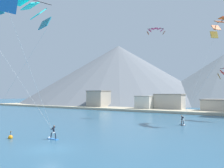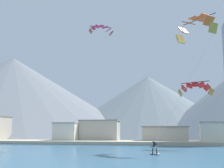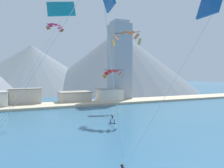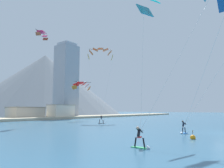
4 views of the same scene
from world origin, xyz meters
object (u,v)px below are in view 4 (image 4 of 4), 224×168
object	(u,v)px
parafoil_kite_distant_high_outer	(42,34)
parafoil_kite_distant_low_drift	(81,85)
kitesurfer_mid_center	(142,141)
parafoil_kite_near_lead	(100,53)
kitesurfer_near_trail	(183,130)
race_marker_buoy	(193,138)
kitesurfer_near_lead	(102,121)

from	to	relation	value
parafoil_kite_distant_high_outer	parafoil_kite_distant_low_drift	bearing A→B (deg)	11.29
kitesurfer_mid_center	parafoil_kite_near_lead	xyz separation A→B (m)	(26.96, 28.47, 17.44)
kitesurfer_near_trail	parafoil_kite_distant_low_drift	world-z (taller)	parafoil_kite_distant_low_drift
kitesurfer_near_trail	kitesurfer_mid_center	world-z (taller)	kitesurfer_mid_center
kitesurfer_mid_center	race_marker_buoy	bearing A→B (deg)	-9.78
parafoil_kite_near_lead	parafoil_kite_distant_low_drift	world-z (taller)	parafoil_kite_near_lead
kitesurfer_near_trail	parafoil_kite_distant_high_outer	bearing A→B (deg)	91.07
race_marker_buoy	parafoil_kite_near_lead	bearing A→B (deg)	57.54
parafoil_kite_near_lead	kitesurfer_near_trail	bearing A→B (deg)	-118.16
kitesurfer_mid_center	race_marker_buoy	world-z (taller)	kitesurfer_mid_center
parafoil_kite_near_lead	race_marker_buoy	distance (m)	39.61
kitesurfer_near_lead	kitesurfer_near_trail	size ratio (longest dim) A/B	1.06
kitesurfer_near_lead	parafoil_kite_near_lead	xyz separation A→B (m)	(5.73, 5.76, 17.41)
parafoil_kite_near_lead	kitesurfer_near_lead	bearing A→B (deg)	-134.87
kitesurfer_near_lead	kitesurfer_mid_center	world-z (taller)	kitesurfer_near_lead
kitesurfer_near_trail	parafoil_kite_near_lead	xyz separation A→B (m)	(14.54, 27.15, 17.49)
kitesurfer_near_trail	parafoil_kite_distant_low_drift	distance (m)	38.41
race_marker_buoy	kitesurfer_near_trail	bearing A→B (deg)	31.17
parafoil_kite_distant_high_outer	kitesurfer_near_lead	bearing A→B (deg)	-46.36
parafoil_kite_near_lead	race_marker_buoy	xyz separation A→B (m)	(-18.98, -29.84, -17.83)
kitesurfer_mid_center	parafoil_kite_distant_high_outer	world-z (taller)	parafoil_kite_distant_high_outer
kitesurfer_near_trail	kitesurfer_mid_center	xyz separation A→B (m)	(-12.43, -1.31, 0.05)
kitesurfer_near_trail	race_marker_buoy	world-z (taller)	kitesurfer_near_trail
kitesurfer_near_lead	parafoil_kite_near_lead	bearing A→B (deg)	45.13
kitesurfer_near_lead	kitesurfer_near_trail	distance (m)	23.13
parafoil_kite_distant_high_outer	parafoil_kite_distant_low_drift	world-z (taller)	parafoil_kite_distant_high_outer
kitesurfer_near_lead	parafoil_kite_distant_low_drift	bearing A→B (deg)	65.77
parafoil_kite_near_lead	parafoil_kite_distant_low_drift	bearing A→B (deg)	89.50
parafoil_kite_distant_high_outer	parafoil_kite_distant_low_drift	xyz separation A→B (m)	(15.18, 3.03, -10.05)
parafoil_kite_distant_low_drift	kitesurfer_near_lead	bearing A→B (deg)	-114.23
kitesurfer_mid_center	parafoil_kite_distant_high_outer	size ratio (longest dim) A/B	0.44
parafoil_kite_distant_low_drift	race_marker_buoy	size ratio (longest dim) A/B	5.72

